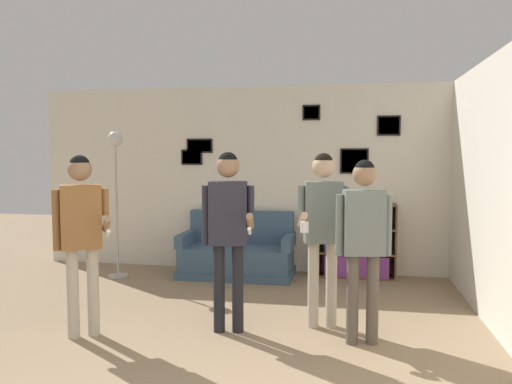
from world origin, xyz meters
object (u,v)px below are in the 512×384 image
object	(u,v)px
person_spectator_near_bookshelf	(364,232)
drinking_cup	(344,200)
person_watcher_holding_cup	(323,220)
person_player_foreground_center	(228,222)
floor_lamp	(116,173)
bookshelf	(357,241)
couch	(238,255)
person_player_foreground_left	(81,226)

from	to	relation	value
person_spectator_near_bookshelf	drinking_cup	world-z (taller)	person_spectator_near_bookshelf
person_watcher_holding_cup	person_player_foreground_center	bearing A→B (deg)	-160.88
floor_lamp	drinking_cup	world-z (taller)	floor_lamp
person_watcher_holding_cup	floor_lamp	bearing A→B (deg)	152.85
floor_lamp	person_spectator_near_bookshelf	bearing A→B (deg)	-29.59
person_watcher_holding_cup	drinking_cup	world-z (taller)	person_watcher_holding_cup
person_player_foreground_center	person_watcher_holding_cup	bearing A→B (deg)	19.12
bookshelf	person_player_foreground_center	bearing A→B (deg)	-117.22
couch	floor_lamp	xyz separation A→B (m)	(-1.62, -0.42, 1.17)
person_spectator_near_bookshelf	person_watcher_holding_cup	bearing A→B (deg)	135.36
drinking_cup	person_watcher_holding_cup	bearing A→B (deg)	-94.87
couch	drinking_cup	world-z (taller)	drinking_cup
person_player_foreground_center	drinking_cup	distance (m)	2.64
couch	bookshelf	size ratio (longest dim) A/B	1.50
person_spectator_near_bookshelf	person_player_foreground_left	bearing A→B (deg)	-173.27
couch	person_player_foreground_left	world-z (taller)	person_player_foreground_left
bookshelf	drinking_cup	bearing A→B (deg)	179.90
couch	person_player_foreground_center	world-z (taller)	person_player_foreground_center
floor_lamp	couch	bearing A→B (deg)	14.53
couch	person_player_foreground_left	xyz separation A→B (m)	(-0.90, -2.59, 0.76)
person_player_foreground_left	person_spectator_near_bookshelf	xyz separation A→B (m)	(2.57, 0.30, -0.03)
bookshelf	person_watcher_holding_cup	xyz separation A→B (m)	(-0.36, -2.11, 0.55)
couch	person_spectator_near_bookshelf	size ratio (longest dim) A/B	0.95
person_spectator_near_bookshelf	drinking_cup	xyz separation A→B (m)	(-0.20, 2.49, 0.06)
bookshelf	person_player_foreground_center	xyz separation A→B (m)	(-1.24, -2.42, 0.56)
drinking_cup	person_player_foreground_left	bearing A→B (deg)	-130.36
floor_lamp	bookshelf	bearing A→B (deg)	10.66
floor_lamp	person_watcher_holding_cup	xyz separation A→B (m)	(2.91, -1.49, -0.39)
bookshelf	drinking_cup	size ratio (longest dim) A/B	10.17
bookshelf	floor_lamp	distance (m)	3.46
bookshelf	person_watcher_holding_cup	distance (m)	2.21
person_watcher_holding_cup	person_spectator_near_bookshelf	bearing A→B (deg)	-44.64
person_player_foreground_center	person_watcher_holding_cup	world-z (taller)	person_player_foreground_center
floor_lamp	person_player_foreground_center	distance (m)	2.74
drinking_cup	floor_lamp	bearing A→B (deg)	-168.73
person_spectator_near_bookshelf	floor_lamp	bearing A→B (deg)	150.41
bookshelf	person_spectator_near_bookshelf	distance (m)	2.54
bookshelf	person_player_foreground_center	size ratio (longest dim) A/B	0.61
couch	bookshelf	distance (m)	1.68
floor_lamp	drinking_cup	xyz separation A→B (m)	(3.09, 0.62, -0.37)
couch	person_player_foreground_left	size ratio (longest dim) A/B	0.93
person_player_foreground_center	drinking_cup	xyz separation A→B (m)	(1.06, 2.42, 0.01)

